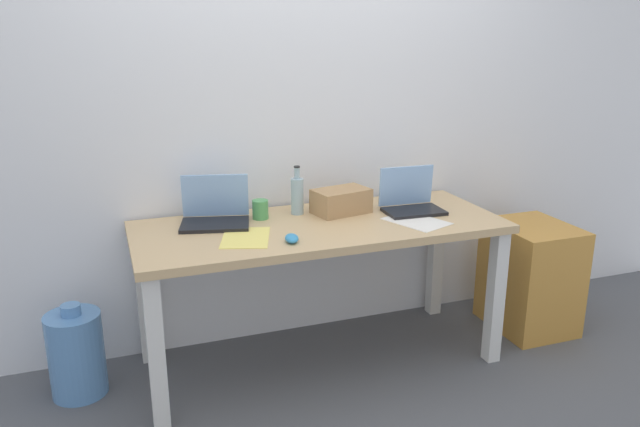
{
  "coord_description": "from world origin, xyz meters",
  "views": [
    {
      "loc": [
        -0.98,
        -2.72,
        1.67
      ],
      "look_at": [
        0.0,
        0.0,
        0.8
      ],
      "focal_mm": 34.87,
      "sensor_mm": 36.0,
      "label": 1
    }
  ],
  "objects_px": {
    "desk": "(320,242)",
    "coffee_mug": "(260,209)",
    "filing_cabinet": "(530,277)",
    "laptop_right": "(411,201)",
    "cardboard_box": "(341,201)",
    "water_cooler_jug": "(76,354)",
    "laptop_left": "(215,214)",
    "computer_mouse": "(292,238)",
    "beer_bottle": "(297,195)"
  },
  "relations": [
    {
      "from": "cardboard_box",
      "to": "laptop_left",
      "type": "bearing_deg",
      "value": 177.28
    },
    {
      "from": "laptop_left",
      "to": "water_cooler_jug",
      "type": "relative_size",
      "value": 0.81
    },
    {
      "from": "laptop_left",
      "to": "computer_mouse",
      "type": "height_order",
      "value": "laptop_left"
    },
    {
      "from": "beer_bottle",
      "to": "cardboard_box",
      "type": "bearing_deg",
      "value": -15.3
    },
    {
      "from": "desk",
      "to": "laptop_left",
      "type": "xyz_separation_m",
      "value": [
        -0.48,
        0.16,
        0.15
      ]
    },
    {
      "from": "desk",
      "to": "cardboard_box",
      "type": "distance_m",
      "value": 0.27
    },
    {
      "from": "laptop_right",
      "to": "beer_bottle",
      "type": "relative_size",
      "value": 1.23
    },
    {
      "from": "computer_mouse",
      "to": "filing_cabinet",
      "type": "distance_m",
      "value": 1.55
    },
    {
      "from": "laptop_left",
      "to": "cardboard_box",
      "type": "bearing_deg",
      "value": -2.72
    },
    {
      "from": "cardboard_box",
      "to": "filing_cabinet",
      "type": "distance_m",
      "value": 1.22
    },
    {
      "from": "beer_bottle",
      "to": "desk",
      "type": "bearing_deg",
      "value": -74.37
    },
    {
      "from": "beer_bottle",
      "to": "water_cooler_jug",
      "type": "relative_size",
      "value": 0.55
    },
    {
      "from": "laptop_left",
      "to": "laptop_right",
      "type": "relative_size",
      "value": 1.2
    },
    {
      "from": "beer_bottle",
      "to": "computer_mouse",
      "type": "bearing_deg",
      "value": -111.09
    },
    {
      "from": "desk",
      "to": "laptop_left",
      "type": "height_order",
      "value": "laptop_left"
    },
    {
      "from": "desk",
      "to": "laptop_right",
      "type": "xyz_separation_m",
      "value": [
        0.52,
        0.04,
        0.15
      ]
    },
    {
      "from": "beer_bottle",
      "to": "computer_mouse",
      "type": "xyz_separation_m",
      "value": [
        -0.16,
        -0.41,
        -0.08
      ]
    },
    {
      "from": "computer_mouse",
      "to": "cardboard_box",
      "type": "distance_m",
      "value": 0.51
    },
    {
      "from": "cardboard_box",
      "to": "laptop_right",
      "type": "bearing_deg",
      "value": -14.5
    },
    {
      "from": "beer_bottle",
      "to": "cardboard_box",
      "type": "relative_size",
      "value": 0.9
    },
    {
      "from": "computer_mouse",
      "to": "filing_cabinet",
      "type": "height_order",
      "value": "computer_mouse"
    },
    {
      "from": "coffee_mug",
      "to": "filing_cabinet",
      "type": "bearing_deg",
      "value": -8.15
    },
    {
      "from": "desk",
      "to": "laptop_left",
      "type": "bearing_deg",
      "value": 161.18
    },
    {
      "from": "coffee_mug",
      "to": "beer_bottle",
      "type": "bearing_deg",
      "value": 5.33
    },
    {
      "from": "beer_bottle",
      "to": "coffee_mug",
      "type": "height_order",
      "value": "beer_bottle"
    },
    {
      "from": "laptop_left",
      "to": "cardboard_box",
      "type": "distance_m",
      "value": 0.65
    },
    {
      "from": "coffee_mug",
      "to": "water_cooler_jug",
      "type": "distance_m",
      "value": 1.1
    },
    {
      "from": "laptop_right",
      "to": "cardboard_box",
      "type": "height_order",
      "value": "laptop_right"
    },
    {
      "from": "beer_bottle",
      "to": "water_cooler_jug",
      "type": "xyz_separation_m",
      "value": [
        -1.12,
        -0.1,
        -0.64
      ]
    },
    {
      "from": "water_cooler_jug",
      "to": "coffee_mug",
      "type": "bearing_deg",
      "value": 4.86
    },
    {
      "from": "computer_mouse",
      "to": "laptop_right",
      "type": "bearing_deg",
      "value": 29.7
    },
    {
      "from": "coffee_mug",
      "to": "water_cooler_jug",
      "type": "relative_size",
      "value": 0.21
    },
    {
      "from": "laptop_left",
      "to": "water_cooler_jug",
      "type": "distance_m",
      "value": 0.91
    },
    {
      "from": "cardboard_box",
      "to": "coffee_mug",
      "type": "height_order",
      "value": "cardboard_box"
    },
    {
      "from": "laptop_left",
      "to": "beer_bottle",
      "type": "xyz_separation_m",
      "value": [
        0.43,
        0.03,
        0.05
      ]
    },
    {
      "from": "laptop_right",
      "to": "beer_bottle",
      "type": "height_order",
      "value": "beer_bottle"
    },
    {
      "from": "water_cooler_jug",
      "to": "filing_cabinet",
      "type": "bearing_deg",
      "value": -3.25
    },
    {
      "from": "laptop_left",
      "to": "coffee_mug",
      "type": "bearing_deg",
      "value": 2.57
    },
    {
      "from": "water_cooler_jug",
      "to": "laptop_right",
      "type": "bearing_deg",
      "value": -1.82
    },
    {
      "from": "computer_mouse",
      "to": "cardboard_box",
      "type": "xyz_separation_m",
      "value": [
        0.38,
        0.35,
        0.05
      ]
    },
    {
      "from": "filing_cabinet",
      "to": "laptop_right",
      "type": "bearing_deg",
      "value": 173.5
    },
    {
      "from": "computer_mouse",
      "to": "water_cooler_jug",
      "type": "height_order",
      "value": "computer_mouse"
    },
    {
      "from": "laptop_right",
      "to": "filing_cabinet",
      "type": "height_order",
      "value": "laptop_right"
    },
    {
      "from": "computer_mouse",
      "to": "cardboard_box",
      "type": "bearing_deg",
      "value": 53.1
    },
    {
      "from": "laptop_right",
      "to": "coffee_mug",
      "type": "distance_m",
      "value": 0.78
    },
    {
      "from": "laptop_left",
      "to": "filing_cabinet",
      "type": "distance_m",
      "value": 1.82
    },
    {
      "from": "desk",
      "to": "coffee_mug",
      "type": "height_order",
      "value": "coffee_mug"
    },
    {
      "from": "computer_mouse",
      "to": "cardboard_box",
      "type": "relative_size",
      "value": 0.36
    },
    {
      "from": "computer_mouse",
      "to": "water_cooler_jug",
      "type": "bearing_deg",
      "value": 172.26
    },
    {
      "from": "desk",
      "to": "cardboard_box",
      "type": "xyz_separation_m",
      "value": [
        0.16,
        0.13,
        0.16
      ]
    }
  ]
}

